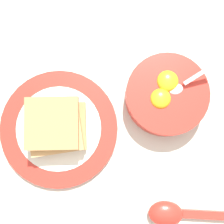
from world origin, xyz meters
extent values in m
plane|color=beige|center=(0.00, 0.00, 0.00)|extent=(3.00, 3.00, 0.00)
cylinder|color=red|center=(0.04, 0.01, 0.02)|extent=(0.15, 0.15, 0.04)
cylinder|color=white|center=(0.04, 0.01, 0.03)|extent=(0.12, 0.12, 0.02)
ellipsoid|color=yellow|center=(0.03, 0.01, 0.04)|extent=(0.04, 0.04, 0.02)
ellipsoid|color=yellow|center=(0.05, 0.03, 0.04)|extent=(0.04, 0.04, 0.02)
cylinder|color=black|center=(0.03, 0.02, 0.04)|extent=(0.03, 0.03, 0.00)
ellipsoid|color=silver|center=(0.06, 0.02, 0.04)|extent=(0.03, 0.02, 0.01)
cube|color=silver|center=(0.10, 0.03, 0.06)|extent=(0.05, 0.02, 0.03)
cylinder|color=red|center=(-0.16, -0.01, 0.01)|extent=(0.21, 0.21, 0.01)
cylinder|color=white|center=(-0.16, -0.01, 0.01)|extent=(0.15, 0.15, 0.00)
cube|color=tan|center=(-0.15, -0.01, 0.02)|extent=(0.10, 0.10, 0.01)
cube|color=tan|center=(-0.16, -0.01, 0.03)|extent=(0.09, 0.09, 0.01)
cube|color=tan|center=(-0.16, 0.00, 0.05)|extent=(0.11, 0.10, 0.01)
ellipsoid|color=red|center=(0.00, -0.19, 0.01)|extent=(0.07, 0.06, 0.03)
cube|color=red|center=(0.07, -0.21, 0.01)|extent=(0.09, 0.04, 0.01)
camera|label=1|loc=(-0.07, -0.06, 0.57)|focal=50.00mm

